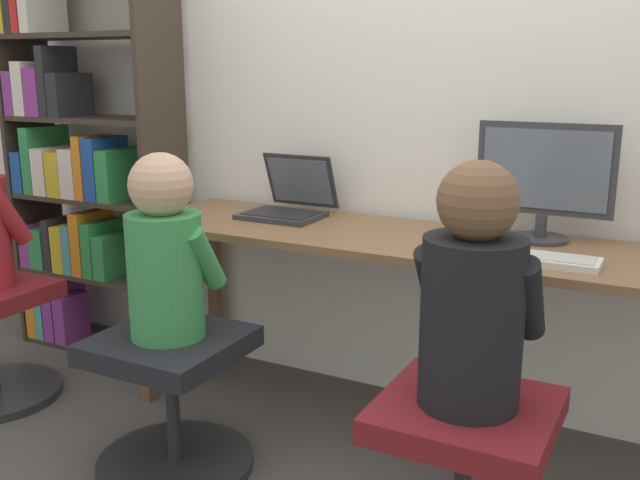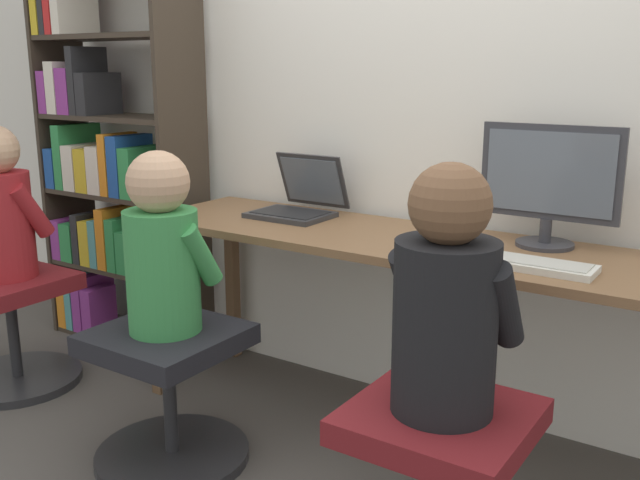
{
  "view_description": "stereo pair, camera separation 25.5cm",
  "coord_description": "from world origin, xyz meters",
  "px_view_note": "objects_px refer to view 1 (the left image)",
  "views": [
    {
      "loc": [
        0.86,
        -2.07,
        1.38
      ],
      "look_at": [
        -0.3,
        0.12,
        0.77
      ],
      "focal_mm": 40.0,
      "sensor_mm": 36.0,
      "label": 1
    },
    {
      "loc": [
        1.08,
        -1.94,
        1.38
      ],
      "look_at": [
        -0.3,
        0.12,
        0.77
      ],
      "focal_mm": 40.0,
      "sensor_mm": 36.0,
      "label": 2
    }
  ],
  "objects_px": {
    "desktop_monitor": "(544,180)",
    "person_at_monitor": "(473,297)",
    "office_chair_left": "(463,476)",
    "person_at_laptop": "(165,253)",
    "bookshelf": "(76,171)",
    "laptop": "(288,204)",
    "keyboard": "(532,258)",
    "office_chair_right": "(172,396)"
  },
  "relations": [
    {
      "from": "keyboard",
      "to": "bookshelf",
      "type": "height_order",
      "value": "bookshelf"
    },
    {
      "from": "bookshelf",
      "to": "keyboard",
      "type": "bearing_deg",
      "value": -6.06
    },
    {
      "from": "person_at_monitor",
      "to": "bookshelf",
      "type": "relative_size",
      "value": 0.35
    },
    {
      "from": "desktop_monitor",
      "to": "office_chair_left",
      "type": "xyz_separation_m",
      "value": [
        -0.02,
        -0.78,
        -0.72
      ]
    },
    {
      "from": "desktop_monitor",
      "to": "office_chair_right",
      "type": "bearing_deg",
      "value": -143.94
    },
    {
      "from": "bookshelf",
      "to": "person_at_laptop",
      "type": "bearing_deg",
      "value": -32.05
    },
    {
      "from": "office_chair_left",
      "to": "bookshelf",
      "type": "relative_size",
      "value": 0.29
    },
    {
      "from": "desktop_monitor",
      "to": "person_at_monitor",
      "type": "height_order",
      "value": "desktop_monitor"
    },
    {
      "from": "person_at_monitor",
      "to": "office_chair_left",
      "type": "bearing_deg",
      "value": -90.0
    },
    {
      "from": "keyboard",
      "to": "office_chair_left",
      "type": "relative_size",
      "value": 0.74
    },
    {
      "from": "laptop",
      "to": "office_chair_left",
      "type": "relative_size",
      "value": 0.6
    },
    {
      "from": "desktop_monitor",
      "to": "laptop",
      "type": "relative_size",
      "value": 1.43
    },
    {
      "from": "office_chair_right",
      "to": "bookshelf",
      "type": "bearing_deg",
      "value": 147.82
    },
    {
      "from": "office_chair_right",
      "to": "laptop",
      "type": "bearing_deg",
      "value": 86.3
    },
    {
      "from": "desktop_monitor",
      "to": "office_chair_left",
      "type": "height_order",
      "value": "desktop_monitor"
    },
    {
      "from": "person_at_laptop",
      "to": "keyboard",
      "type": "bearing_deg",
      "value": 23.33
    },
    {
      "from": "office_chair_left",
      "to": "bookshelf",
      "type": "bearing_deg",
      "value": 161.53
    },
    {
      "from": "laptop",
      "to": "keyboard",
      "type": "xyz_separation_m",
      "value": [
        1.04,
        -0.25,
        -0.04
      ]
    },
    {
      "from": "office_chair_left",
      "to": "person_at_laptop",
      "type": "height_order",
      "value": "person_at_laptop"
    },
    {
      "from": "person_at_monitor",
      "to": "office_chair_right",
      "type": "bearing_deg",
      "value": 179.47
    },
    {
      "from": "bookshelf",
      "to": "person_at_monitor",
      "type": "bearing_deg",
      "value": -18.37
    },
    {
      "from": "person_at_monitor",
      "to": "desktop_monitor",
      "type": "bearing_deg",
      "value": 88.69
    },
    {
      "from": "person_at_monitor",
      "to": "person_at_laptop",
      "type": "height_order",
      "value": "person_at_monitor"
    },
    {
      "from": "laptop",
      "to": "office_chair_right",
      "type": "relative_size",
      "value": 0.6
    },
    {
      "from": "person_at_monitor",
      "to": "keyboard",
      "type": "bearing_deg",
      "value": 83.77
    },
    {
      "from": "office_chair_right",
      "to": "desktop_monitor",
      "type": "bearing_deg",
      "value": 36.06
    },
    {
      "from": "office_chair_left",
      "to": "office_chair_right",
      "type": "xyz_separation_m",
      "value": [
        -1.03,
        0.01,
        0.0
      ]
    },
    {
      "from": "keyboard",
      "to": "office_chair_right",
      "type": "distance_m",
      "value": 1.29
    },
    {
      "from": "keyboard",
      "to": "bookshelf",
      "type": "xyz_separation_m",
      "value": [
        -2.2,
        0.23,
        0.09
      ]
    },
    {
      "from": "office_chair_left",
      "to": "person_at_laptop",
      "type": "xyz_separation_m",
      "value": [
        -1.03,
        0.02,
        0.51
      ]
    },
    {
      "from": "laptop",
      "to": "office_chair_left",
      "type": "height_order",
      "value": "laptop"
    },
    {
      "from": "office_chair_right",
      "to": "person_at_monitor",
      "type": "xyz_separation_m",
      "value": [
        1.03,
        -0.01,
        0.52
      ]
    },
    {
      "from": "person_at_laptop",
      "to": "bookshelf",
      "type": "xyz_separation_m",
      "value": [
        -1.12,
        0.7,
        0.1
      ]
    },
    {
      "from": "office_chair_left",
      "to": "person_at_laptop",
      "type": "relative_size",
      "value": 0.89
    },
    {
      "from": "laptop",
      "to": "office_chair_right",
      "type": "xyz_separation_m",
      "value": [
        -0.05,
        -0.72,
        -0.56
      ]
    },
    {
      "from": "desktop_monitor",
      "to": "office_chair_left",
      "type": "distance_m",
      "value": 1.06
    },
    {
      "from": "desktop_monitor",
      "to": "person_at_monitor",
      "type": "bearing_deg",
      "value": -91.31
    },
    {
      "from": "keyboard",
      "to": "desktop_monitor",
      "type": "bearing_deg",
      "value": 96.76
    },
    {
      "from": "office_chair_right",
      "to": "bookshelf",
      "type": "relative_size",
      "value": 0.29
    },
    {
      "from": "desktop_monitor",
      "to": "bookshelf",
      "type": "distance_m",
      "value": 2.17
    },
    {
      "from": "desktop_monitor",
      "to": "keyboard",
      "type": "relative_size",
      "value": 1.15
    },
    {
      "from": "office_chair_right",
      "to": "bookshelf",
      "type": "xyz_separation_m",
      "value": [
        -1.12,
        0.7,
        0.61
      ]
    }
  ]
}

